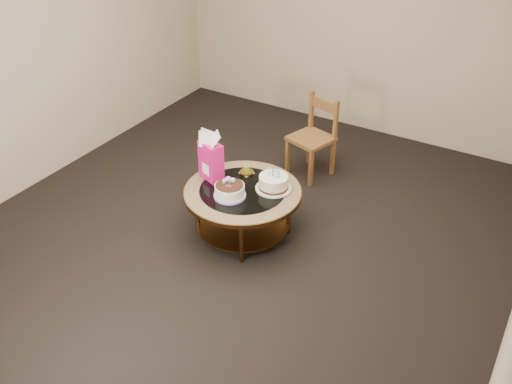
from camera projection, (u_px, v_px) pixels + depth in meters
The scene contains 8 objects.
ground at pixel (243, 232), 5.10m from camera, with size 5.00×5.00×0.00m, color black.
room_walls at pixel (241, 68), 4.26m from camera, with size 4.52×5.02×2.61m.
coffee_table at pixel (243, 197), 4.90m from camera, with size 1.02×1.02×0.46m.
decorated_cake at pixel (230, 191), 4.74m from camera, with size 0.27×0.27×0.16m.
cream_cake at pixel (274, 183), 4.83m from camera, with size 0.31×0.31×0.20m.
gift_bag at pixel (211, 156), 4.89m from camera, with size 0.25×0.22×0.45m.
pillar_candle at pixel (247, 171), 5.05m from camera, with size 0.13×0.13×0.09m.
dining_chair at pixel (314, 137), 5.74m from camera, with size 0.48×0.48×0.83m.
Camera 1 is at (2.18, -3.44, 3.10)m, focal length 40.00 mm.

